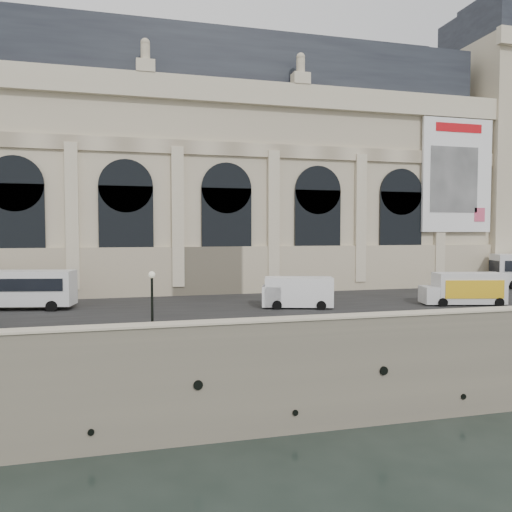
{
  "coord_description": "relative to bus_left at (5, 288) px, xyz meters",
  "views": [
    {
      "loc": [
        -13.87,
        -28.68,
        12.6
      ],
      "look_at": [
        -0.84,
        22.0,
        9.97
      ],
      "focal_mm": 35.0,
      "sensor_mm": 36.0,
      "label": 1
    }
  ],
  "objects": [
    {
      "name": "ground",
      "position": [
        23.84,
        -16.45,
        -7.85
      ],
      "size": [
        260.0,
        260.0,
        0.0
      ],
      "primitive_type": "plane",
      "color": "black",
      "rests_on": "ground"
    },
    {
      "name": "quay",
      "position": [
        23.84,
        18.55,
        -4.85
      ],
      "size": [
        160.0,
        70.0,
        6.0
      ],
      "primitive_type": "cube",
      "color": "gray",
      "rests_on": "ground"
    },
    {
      "name": "street",
      "position": [
        23.84,
        -2.45,
        -1.82
      ],
      "size": [
        160.0,
        24.0,
        0.06
      ],
      "primitive_type": "cube",
      "color": "#2D2D2D",
      "rests_on": "quay"
    },
    {
      "name": "parapet",
      "position": [
        23.84,
        -15.85,
        -1.24
      ],
      "size": [
        160.0,
        1.4,
        1.21
      ],
      "color": "gray",
      "rests_on": "quay"
    },
    {
      "name": "museum",
      "position": [
        17.86,
        14.41,
        11.87
      ],
      "size": [
        69.0,
        18.7,
        29.1
      ],
      "color": "beige",
      "rests_on": "quay"
    },
    {
      "name": "clock_pavilion",
      "position": [
        57.84,
        11.48,
        15.57
      ],
      "size": [
        13.0,
        14.72,
        36.7
      ],
      "color": "beige",
      "rests_on": "quay"
    },
    {
      "name": "bus_left",
      "position": [
        0.0,
        0.0,
        0.0
      ],
      "size": [
        11.46,
        4.53,
        3.31
      ],
      "color": "silver",
      "rests_on": "quay"
    },
    {
      "name": "van_c",
      "position": [
        23.67,
        -4.97,
        -0.5
      ],
      "size": [
        6.36,
        3.89,
        2.66
      ],
      "color": "white",
      "rests_on": "quay"
    },
    {
      "name": "box_truck",
      "position": [
        38.9,
        -7.04,
        -0.4
      ],
      "size": [
        7.47,
        3.79,
        2.88
      ],
      "color": "silver",
      "rests_on": "quay"
    },
    {
      "name": "lamp_left",
      "position": [
        11.35,
        -14.33,
        0.21
      ],
      "size": [
        0.42,
        0.42,
        4.16
      ],
      "color": "black",
      "rests_on": "quay"
    }
  ]
}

